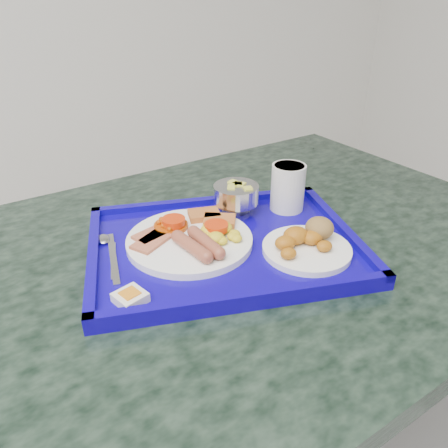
% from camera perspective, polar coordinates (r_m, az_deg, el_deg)
% --- Properties ---
extents(table, '(1.41, 1.11, 0.78)m').
position_cam_1_polar(table, '(0.95, 0.25, -13.17)').
color(table, slate).
rests_on(table, floor).
extents(tray, '(0.52, 0.41, 0.03)m').
position_cam_1_polar(tray, '(0.80, 0.00, -2.89)').
color(tray, '#0E0394').
rests_on(tray, table).
extents(main_plate, '(0.23, 0.23, 0.04)m').
position_cam_1_polar(main_plate, '(0.80, -4.05, -1.69)').
color(main_plate, white).
rests_on(main_plate, tray).
extents(bread_plate, '(0.16, 0.16, 0.05)m').
position_cam_1_polar(bread_plate, '(0.78, 10.82, -2.37)').
color(bread_plate, white).
rests_on(bread_plate, tray).
extents(fruit_bowl, '(0.09, 0.09, 0.06)m').
position_cam_1_polar(fruit_bowl, '(0.89, 1.59, 3.85)').
color(fruit_bowl, '#B7B7B9').
rests_on(fruit_bowl, tray).
extents(juice_cup, '(0.07, 0.07, 0.10)m').
position_cam_1_polar(juice_cup, '(0.91, 8.34, 4.94)').
color(juice_cup, silver).
rests_on(juice_cup, tray).
extents(spoon, '(0.04, 0.15, 0.01)m').
position_cam_1_polar(spoon, '(0.82, -15.19, -2.63)').
color(spoon, '#B7B7B9').
rests_on(spoon, tray).
extents(knife, '(0.02, 0.16, 0.00)m').
position_cam_1_polar(knife, '(0.78, -14.27, -4.30)').
color(knife, '#B7B7B9').
rests_on(knife, tray).
extents(jam_packet, '(0.06, 0.06, 0.02)m').
position_cam_1_polar(jam_packet, '(0.67, -12.15, -9.35)').
color(jam_packet, white).
rests_on(jam_packet, tray).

